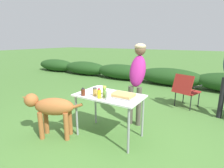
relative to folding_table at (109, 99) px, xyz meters
name	(u,v)px	position (x,y,z in m)	size (l,w,h in m)	color
ground_plane	(109,135)	(0.00, 0.00, -0.66)	(60.00, 60.00, 0.00)	#477533
shrub_hedge	(169,77)	(0.00, 4.17, -0.35)	(14.40, 0.90, 0.62)	#1E4219
folding_table	(109,99)	(0.00, 0.00, 0.00)	(1.10, 0.64, 0.74)	white
food_tray	(123,95)	(0.24, 0.02, 0.10)	(0.40, 0.29, 0.06)	#9E9EA3
plate_stack	(99,88)	(-0.33, 0.19, 0.10)	(0.20, 0.20, 0.05)	white
mixing_bowl	(102,91)	(-0.17, 0.03, 0.12)	(0.21, 0.21, 0.08)	silver
paper_cup_stack	(108,95)	(0.12, -0.22, 0.15)	(0.08, 0.08, 0.14)	white
bbq_sauce_bottle	(83,92)	(-0.34, -0.25, 0.14)	(0.07, 0.07, 0.14)	#562314
relish_jar	(105,92)	(0.00, -0.14, 0.16)	(0.06, 0.06, 0.18)	olive
mustard_bottle	(99,93)	(-0.04, -0.23, 0.16)	(0.06, 0.06, 0.17)	yellow
spice_jar	(95,92)	(-0.17, -0.16, 0.14)	(0.07, 0.07, 0.14)	#B2893D
standing_person_in_olive_jacket	(138,73)	(0.17, 0.74, 0.34)	(0.34, 0.46, 1.56)	#4C473D
dog	(51,108)	(-0.82, -0.52, -0.15)	(0.96, 0.58, 0.76)	#9E5B2D
camp_chair_green_behind_table	(186,89)	(0.87, 2.08, -0.20)	(0.63, 0.71, 0.83)	maroon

